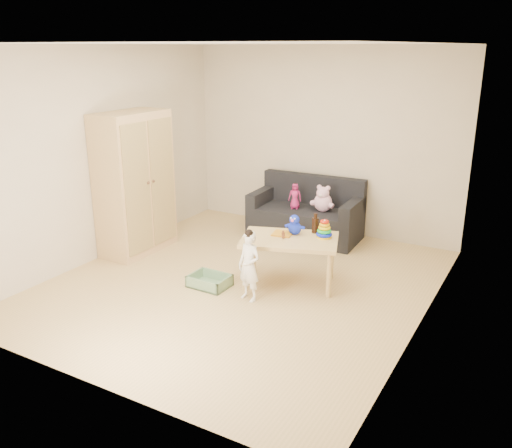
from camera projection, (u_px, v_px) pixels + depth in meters
The scene contains 13 objects.
room at pixel (240, 172), 5.77m from camera, with size 4.50×4.50×4.50m.
wardrobe at pixel (135, 183), 6.92m from camera, with size 0.50×1.01×1.81m, color tan.
sofa at pixel (305, 223), 7.60m from camera, with size 1.51×0.75×0.42m, color black.
play_table at pixel (289, 261), 6.08m from camera, with size 1.05×0.66×0.55m, color tan.
storage_bin at pixel (210, 281), 6.08m from camera, with size 0.44×0.33×0.13m, color gray, non-canonical shape.
toddler at pixel (249, 267), 5.68m from camera, with size 0.28×0.18×0.75m, color white.
pink_bear at pixel (323, 200), 7.37m from camera, with size 0.27×0.23×0.31m, color #FFBBDF, non-canonical shape.
doll at pixel (295, 196), 7.48m from camera, with size 0.18×0.12×0.35m, color #B9226A.
ring_stacker at pixel (324, 231), 5.98m from camera, with size 0.18×0.18×0.21m.
brown_bottle at pixel (315, 225), 6.14m from camera, with size 0.08×0.08×0.23m.
blue_plush at pixel (295, 224), 6.08m from camera, with size 0.19×0.15×0.24m, color #1A31EA, non-canonical shape.
wooden_figure at pixel (283, 235), 5.96m from camera, with size 0.04×0.03×0.10m, color brown, non-canonical shape.
yellow_book at pixel (282, 234), 6.11m from camera, with size 0.21×0.21×0.02m, color orange.
Camera 1 is at (2.93, -4.84, 2.58)m, focal length 38.00 mm.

